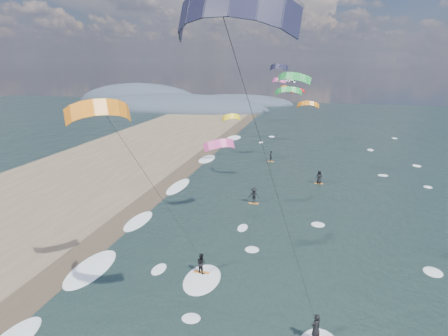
# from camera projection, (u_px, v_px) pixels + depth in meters

# --- Properties ---
(wet_sand_strip) EXTENTS (3.00, 240.00, 0.00)m
(wet_sand_strip) POSITION_uv_depth(u_px,v_px,m) (97.00, 242.00, 32.89)
(wet_sand_strip) COLOR #382D23
(wet_sand_strip) RESTS_ON ground
(coastal_hills) EXTENTS (80.00, 41.00, 15.00)m
(coastal_hills) POSITION_uv_depth(u_px,v_px,m) (168.00, 106.00, 131.74)
(coastal_hills) COLOR #3D4756
(coastal_hills) RESTS_ON ground
(kitesurfer_near_a) EXTENTS (7.96, 8.69, 18.08)m
(kitesurfer_near_a) POSITION_uv_depth(u_px,v_px,m) (247.00, 99.00, 13.36)
(kitesurfer_near_a) COLOR orange
(kitesurfer_near_a) RESTS_ON ground
(kitesurfer_near_b) EXTENTS (6.92, 9.00, 14.03)m
(kitesurfer_near_b) POSITION_uv_depth(u_px,v_px,m) (141.00, 174.00, 22.28)
(kitesurfer_near_b) COLOR orange
(kitesurfer_near_b) RESTS_ON ground
(far_kitesurfers) EXTENTS (8.55, 19.15, 1.85)m
(far_kitesurfers) POSITION_uv_depth(u_px,v_px,m) (278.00, 182.00, 46.41)
(far_kitesurfers) COLOR orange
(far_kitesurfers) RESTS_ON ground
(bg_kite_field) EXTENTS (13.56, 77.83, 8.10)m
(bg_kite_field) POSITION_uv_depth(u_px,v_px,m) (285.00, 90.00, 66.93)
(bg_kite_field) COLOR gray
(bg_kite_field) RESTS_ON ground
(shoreline_surf) EXTENTS (2.40, 79.40, 0.11)m
(shoreline_surf) POSITION_uv_depth(u_px,v_px,m) (135.00, 222.00, 37.04)
(shoreline_surf) COLOR white
(shoreline_surf) RESTS_ON ground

